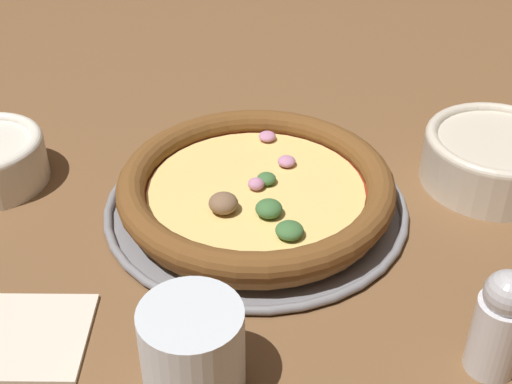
{
  "coord_description": "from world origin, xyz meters",
  "views": [
    {
      "loc": [
        0.16,
        0.58,
        0.45
      ],
      "look_at": [
        0.0,
        0.0,
        0.02
      ],
      "focal_mm": 50.0,
      "sensor_mm": 36.0,
      "label": 1
    }
  ],
  "objects": [
    {
      "name": "ground_plane",
      "position": [
        0.0,
        0.0,
        0.0
      ],
      "size": [
        3.0,
        3.0,
        0.0
      ],
      "primitive_type": "plane",
      "color": "brown"
    },
    {
      "name": "pizza_tray",
      "position": [
        0.0,
        0.0,
        0.0
      ],
      "size": [
        0.32,
        0.32,
        0.01
      ],
      "color": "gray",
      "rests_on": "ground_plane"
    },
    {
      "name": "pizza",
      "position": [
        0.0,
        0.0,
        0.03
      ],
      "size": [
        0.29,
        0.29,
        0.04
      ],
      "color": "#BC7F42",
      "rests_on": "pizza_tray"
    },
    {
      "name": "bowl_near",
      "position": [
        -0.27,
        0.02,
        0.03
      ],
      "size": [
        0.16,
        0.16,
        0.06
      ],
      "color": "beige",
      "rests_on": "ground_plane"
    },
    {
      "name": "drinking_cup",
      "position": [
        0.11,
        0.21,
        0.04
      ],
      "size": [
        0.08,
        0.08,
        0.08
      ],
      "color": "silver",
      "rests_on": "ground_plane"
    },
    {
      "name": "pepper_shaker",
      "position": [
        -0.13,
        0.25,
        0.05
      ],
      "size": [
        0.04,
        0.04,
        0.1
      ],
      "color": "silver",
      "rests_on": "ground_plane"
    }
  ]
}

